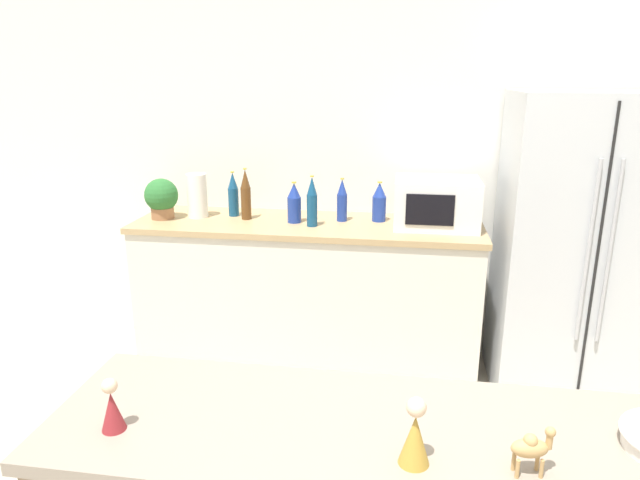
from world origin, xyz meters
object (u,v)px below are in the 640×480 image
back_bottle_2 (379,202)px  back_bottle_4 (233,195)px  refrigerator (577,249)px  wise_man_figurine_blue (415,436)px  camel_figurine (532,447)px  microwave (436,203)px  back_bottle_0 (246,195)px  paper_towel_roll (197,196)px  back_bottle_5 (342,201)px  wise_man_figurine_crimson (112,408)px  back_bottle_3 (312,202)px  back_bottle_1 (294,203)px  potted_plant (161,198)px

back_bottle_2 → back_bottle_4: (-0.91, -0.01, 0.02)m
refrigerator → wise_man_figurine_blue: bearing=-113.3°
camel_figurine → wise_man_figurine_blue: bearing=-179.4°
back_bottle_4 → camel_figurine: back_bottle_4 is taller
microwave → back_bottle_0: size_ratio=1.52×
paper_towel_roll → back_bottle_4: back_bottle_4 is taller
back_bottle_0 → back_bottle_4: back_bottle_0 is taller
back_bottle_5 → wise_man_figurine_crimson: 2.24m
paper_towel_roll → wise_man_figurine_blue: paper_towel_roll is taller
back_bottle_3 → back_bottle_5: back_bottle_3 is taller
back_bottle_4 → back_bottle_5: bearing=-1.9°
back_bottle_1 → back_bottle_2: bearing=12.3°
potted_plant → back_bottle_1: potted_plant is taller
back_bottle_0 → wise_man_figurine_blue: size_ratio=1.91×
refrigerator → paper_towel_roll: size_ratio=6.32×
refrigerator → wise_man_figurine_blue: refrigerator is taller
refrigerator → back_bottle_0: (-1.92, 0.07, 0.23)m
back_bottle_4 → wise_man_figurine_crimson: back_bottle_4 is taller
microwave → back_bottle_4: back_bottle_4 is taller
wise_man_figurine_blue → back_bottle_3: bearing=105.7°
potted_plant → wise_man_figurine_crimson: (0.80, -2.11, -0.04)m
refrigerator → back_bottle_5: 1.36m
back_bottle_0 → back_bottle_5: (0.58, 0.05, -0.03)m
back_bottle_4 → back_bottle_5: (0.69, -0.02, -0.01)m
camel_figurine → wise_man_figurine_blue: wise_man_figurine_blue is taller
camel_figurine → back_bottle_0: bearing=120.0°
potted_plant → wise_man_figurine_blue: (1.53, -2.12, -0.03)m
refrigerator → back_bottle_1: 1.63m
paper_towel_roll → back_bottle_3: (0.74, -0.11, 0.01)m
refrigerator → paper_towel_roll: bearing=178.0°
wise_man_figurine_blue → back_bottle_0: bearing=114.8°
back_bottle_3 → wise_man_figurine_crimson: bearing=-93.9°
paper_towel_roll → back_bottle_3: size_ratio=0.90×
back_bottle_3 → back_bottle_4: 0.56m
microwave → back_bottle_2: (-0.33, 0.08, -0.02)m
refrigerator → wise_man_figurine_crimson: refrigerator is taller
potted_plant → paper_towel_roll: bearing=19.1°
back_bottle_5 → wise_man_figurine_crimson: (-0.30, -2.22, -0.04)m
back_bottle_2 → refrigerator: bearing=-7.7°
back_bottle_3 → back_bottle_4: bearing=162.1°
paper_towel_roll → back_bottle_1: 0.62m
paper_towel_roll → camel_figurine: bearing=-54.3°
back_bottle_1 → back_bottle_2: size_ratio=1.02×
refrigerator → camel_figurine: refrigerator is taller
camel_figurine → wise_man_figurine_crimson: size_ratio=0.84×
microwave → camel_figurine: bearing=-86.9°
back_bottle_0 → wise_man_figurine_crimson: back_bottle_0 is taller
paper_towel_roll → back_bottle_3: back_bottle_3 is taller
potted_plant → refrigerator: bearing=-0.2°
refrigerator → back_bottle_2: refrigerator is taller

